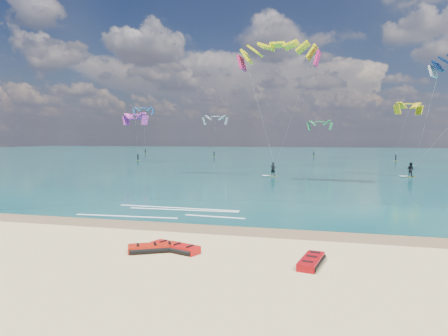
# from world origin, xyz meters

# --- Properties ---
(ground) EXTENTS (320.00, 320.00, 0.00)m
(ground) POSITION_xyz_m (0.00, 40.00, 0.00)
(ground) COLOR tan
(ground) RESTS_ON ground
(wet_sand_strip) EXTENTS (320.00, 2.40, 0.01)m
(wet_sand_strip) POSITION_xyz_m (0.00, 3.00, 0.00)
(wet_sand_strip) COLOR brown
(wet_sand_strip) RESTS_ON ground
(sea) EXTENTS (320.00, 200.00, 0.04)m
(sea) POSITION_xyz_m (0.00, 104.00, 0.02)
(sea) COLOR #0B393D
(sea) RESTS_ON ground
(packed_kite_left) EXTENTS (2.62, 2.07, 0.39)m
(packed_kite_left) POSITION_xyz_m (3.36, -1.96, 0.00)
(packed_kite_left) COLOR red
(packed_kite_left) RESTS_ON ground
(packed_kite_mid) EXTENTS (2.79, 1.83, 0.39)m
(packed_kite_mid) POSITION_xyz_m (4.31, -1.62, 0.00)
(packed_kite_mid) COLOR red
(packed_kite_mid) RESTS_ON ground
(packed_kite_right) EXTENTS (1.44, 2.46, 0.37)m
(packed_kite_right) POSITION_xyz_m (10.41, -2.17, 0.00)
(packed_kite_right) COLOR #A3070D
(packed_kite_right) RESTS_ON ground
(kitesurfer_main) EXTENTS (9.58, 8.18, 17.80)m
(kitesurfer_main) POSITION_xyz_m (4.89, 31.35, 9.23)
(kitesurfer_main) COLOR yellow
(kitesurfer_main) RESTS_ON sea
(kitesurfer_far) EXTENTS (11.48, 8.02, 16.34)m
(kitesurfer_far) POSITION_xyz_m (24.40, 35.97, 8.48)
(kitesurfer_far) COLOR yellow
(kitesurfer_far) RESTS_ON sea
(shoreline_foam) EXTENTS (11.22, 4.35, 0.01)m
(shoreline_foam) POSITION_xyz_m (0.64, 7.30, 0.04)
(shoreline_foam) COLOR white
(shoreline_foam) RESTS_ON ground
(distant_kites) EXTENTS (77.51, 38.87, 14.38)m
(distant_kites) POSITION_xyz_m (-11.76, 80.54, 5.81)
(distant_kites) COLOR gold
(distant_kites) RESTS_ON ground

